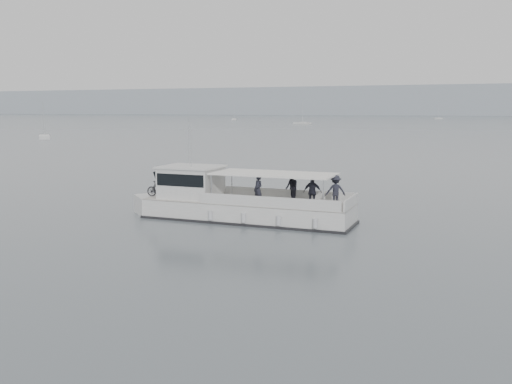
% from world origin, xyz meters
% --- Properties ---
extents(ground, '(1400.00, 1400.00, 0.00)m').
position_xyz_m(ground, '(0.00, 0.00, 0.00)').
color(ground, '#535C62').
rests_on(ground, ground).
extents(headland, '(1400.00, 90.00, 28.00)m').
position_xyz_m(headland, '(0.00, 560.00, 14.00)').
color(headland, '#939EA8').
rests_on(headland, ground).
extents(tour_boat, '(13.17, 3.52, 5.51)m').
position_xyz_m(tour_boat, '(-6.02, -1.10, 0.90)').
color(tour_boat, silver).
rests_on(tour_boat, ground).
extents(moored_fleet, '(390.72, 324.81, 9.16)m').
position_xyz_m(moored_fleet, '(-0.38, 201.37, 0.36)').
color(moored_fleet, silver).
rests_on(moored_fleet, ground).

